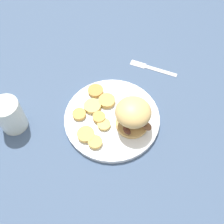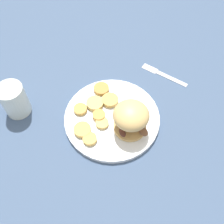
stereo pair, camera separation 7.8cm
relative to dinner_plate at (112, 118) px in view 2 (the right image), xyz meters
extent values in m
plane|color=#3D5170|center=(0.00, 0.00, -0.01)|extent=(4.00, 4.00, 0.00)
cylinder|color=white|center=(0.00, 0.00, 0.00)|extent=(0.29, 0.29, 0.02)
torus|color=white|center=(0.00, 0.00, 0.00)|extent=(0.29, 0.29, 0.01)
cylinder|color=tan|center=(0.05, -0.04, 0.01)|extent=(0.10, 0.10, 0.01)
ellipsoid|color=brown|center=(0.09, -0.07, 0.04)|extent=(0.04, 0.04, 0.02)
ellipsoid|color=#4C281E|center=(0.03, -0.04, 0.04)|extent=(0.05, 0.05, 0.01)
ellipsoid|color=#4C281E|center=(0.03, -0.07, 0.04)|extent=(0.03, 0.03, 0.01)
ellipsoid|color=brown|center=(0.06, -0.05, 0.03)|extent=(0.04, 0.03, 0.02)
ellipsoid|color=brown|center=(0.03, -0.02, 0.04)|extent=(0.05, 0.04, 0.02)
ellipsoid|color=#DBB26B|center=(0.05, -0.04, 0.08)|extent=(0.10, 0.10, 0.06)
cylinder|color=tan|center=(-0.01, 0.06, 0.01)|extent=(0.05, 0.05, 0.01)
cylinder|color=#DBB766|center=(-0.03, -0.03, 0.01)|extent=(0.04, 0.04, 0.01)
cylinder|color=#DBB766|center=(-0.05, 0.04, 0.01)|extent=(0.05, 0.05, 0.01)
cylinder|color=tan|center=(-0.04, 0.00, 0.01)|extent=(0.04, 0.04, 0.01)
cylinder|color=tan|center=(-0.09, -0.05, 0.01)|extent=(0.05, 0.05, 0.01)
cylinder|color=#BC8942|center=(-0.03, 0.10, 0.01)|extent=(0.05, 0.05, 0.01)
cylinder|color=tan|center=(-0.10, 0.02, 0.01)|extent=(0.04, 0.04, 0.01)
cylinder|color=tan|center=(-0.07, -0.08, 0.01)|extent=(0.04, 0.04, 0.01)
cube|color=silver|center=(0.21, 0.16, -0.01)|extent=(0.10, 0.08, 0.00)
cube|color=silver|center=(0.14, 0.21, -0.01)|extent=(0.06, 0.05, 0.00)
cylinder|color=silver|center=(-0.30, 0.04, 0.04)|extent=(0.08, 0.08, 0.11)
camera|label=1|loc=(-0.08, -0.42, 0.69)|focal=42.00mm
camera|label=2|loc=(-0.01, -0.42, 0.69)|focal=42.00mm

